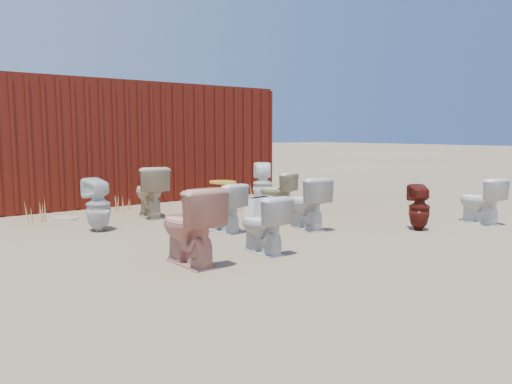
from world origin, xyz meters
TOP-DOWN VIEW (x-y plane):
  - ground at (0.00, 0.00)m, footprint 100.00×100.00m
  - shipping_container at (0.00, 5.20)m, footprint 6.00×2.40m
  - toilet_front_a at (-0.80, -0.59)m, footprint 0.38×0.67m
  - toilet_front_pink at (-1.73, -0.51)m, footprint 0.48×0.83m
  - toilet_front_c at (0.61, 0.19)m, footprint 0.55×0.82m
  - toilet_front_maroon at (1.85, -0.85)m, footprint 0.41×0.41m
  - toilet_front_e at (3.06, -1.09)m, footprint 0.54×0.77m
  - toilet_back_a at (-1.86, 1.86)m, footprint 0.42×0.43m
  - toilet_back_beige_left at (-0.76, 2.51)m, footprint 0.62×0.91m
  - toilet_back_beige_right at (1.34, 1.75)m, footprint 0.53×0.76m
  - toilet_back_yellowlid at (-0.47, 0.76)m, footprint 0.46×0.72m
  - toilet_back_e at (1.58, 2.47)m, footprint 0.52×0.53m
  - yellow_lid at (-0.47, 0.76)m, footprint 0.35×0.44m
  - loose_tank at (0.63, 1.35)m, footprint 0.53×0.30m
  - loose_lid_near at (-1.93, 3.22)m, footprint 0.49×0.57m
  - loose_lid_far at (-0.73, 1.06)m, footprint 0.51×0.57m
  - weed_clump_a at (-2.41, 3.25)m, footprint 0.36×0.36m
  - weed_clump_b at (0.77, 2.21)m, footprint 0.32×0.32m
  - weed_clump_c at (2.05, 3.20)m, footprint 0.36×0.36m
  - weed_clump_d at (-0.84, 3.50)m, footprint 0.30×0.30m
  - weed_clump_e at (1.78, 3.50)m, footprint 0.34×0.34m
  - weed_clump_f at (3.25, 0.22)m, footprint 0.28×0.28m

SIDE VIEW (x-z plane):
  - ground at x=0.00m, z-range 0.00..0.00m
  - loose_lid_near at x=-1.93m, z-range 0.00..0.02m
  - loose_lid_far at x=-0.73m, z-range 0.00..0.02m
  - weed_clump_b at x=0.77m, z-range 0.00..0.25m
  - weed_clump_f at x=3.25m, z-range 0.00..0.25m
  - weed_clump_d at x=-0.84m, z-range 0.00..0.29m
  - weed_clump_e at x=1.78m, z-range 0.00..0.30m
  - weed_clump_c at x=2.05m, z-range 0.00..0.30m
  - weed_clump_a at x=-2.41m, z-range 0.00..0.34m
  - loose_tank at x=0.63m, z-range 0.00..0.35m
  - toilet_front_maroon at x=1.85m, z-range 0.00..0.66m
  - toilet_front_a at x=-0.80m, z-range 0.00..0.68m
  - toilet_back_yellowlid at x=-0.47m, z-range 0.00..0.70m
  - toilet_back_beige_right at x=1.34m, z-range 0.00..0.70m
  - toilet_front_e at x=3.06m, z-range 0.00..0.72m
  - toilet_back_a at x=-1.86m, z-range 0.00..0.76m
  - toilet_front_c at x=0.61m, z-range 0.00..0.77m
  - toilet_back_e at x=1.58m, z-range 0.00..0.83m
  - toilet_front_pink at x=-1.73m, z-range 0.00..0.84m
  - toilet_back_beige_left at x=-0.76m, z-range 0.00..0.85m
  - yellow_lid at x=-0.47m, z-range 0.70..0.72m
  - shipping_container at x=0.00m, z-range 0.00..2.40m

